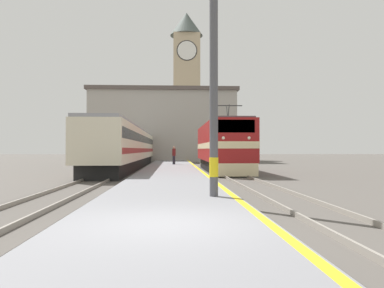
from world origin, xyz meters
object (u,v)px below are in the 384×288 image
at_px(catenary_mast, 217,57).
at_px(clock_tower, 186,81).
at_px(passenger_train, 131,147).
at_px(person_on_platform, 174,155).
at_px(locomotive_train, 222,146).

relative_size(catenary_mast, clock_tower, 0.33).
bearing_deg(catenary_mast, passenger_train, 101.99).
bearing_deg(person_on_platform, clock_tower, 85.71).
bearing_deg(clock_tower, locomotive_train, -87.57).
relative_size(locomotive_train, clock_tower, 0.54).
bearing_deg(catenary_mast, locomotive_train, 82.18).
bearing_deg(clock_tower, person_on_platform, -94.29).
distance_m(locomotive_train, person_on_platform, 7.64).
xyz_separation_m(passenger_train, person_on_platform, (4.26, -1.41, -0.77)).
bearing_deg(locomotive_train, catenary_mast, -97.82).
distance_m(locomotive_train, catenary_mast, 18.59).
relative_size(catenary_mast, person_on_platform, 4.96).
distance_m(catenary_mast, person_on_platform, 25.07).
distance_m(passenger_train, catenary_mast, 26.93).
bearing_deg(clock_tower, passenger_train, -102.79).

